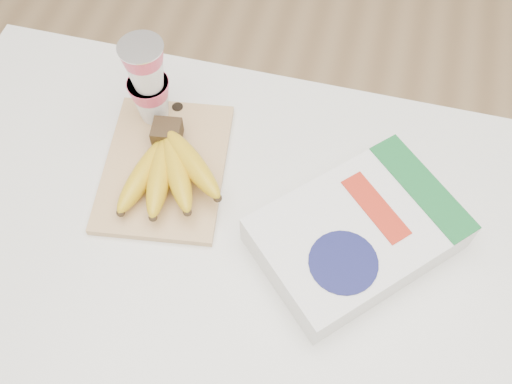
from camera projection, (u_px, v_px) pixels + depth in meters
room at (216, 27)px, 0.48m from camera, size 4.00×4.00×4.00m
table at (241, 340)px, 1.26m from camera, size 1.16×0.78×0.87m
cutting_board at (165, 167)px, 0.97m from camera, size 0.24×0.30×0.01m
bananas at (168, 168)px, 0.93m from camera, size 0.18×0.20×0.07m
yogurt_stack at (148, 80)px, 0.94m from camera, size 0.08×0.08×0.17m
cereal_box at (357, 233)px, 0.87m from camera, size 0.35×0.35×0.07m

